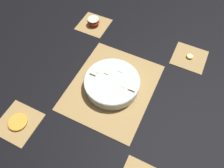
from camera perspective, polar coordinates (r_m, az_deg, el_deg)
The scene contains 9 objects.
ground_plane at distance 1.02m, azimuth 0.00°, elevation -0.84°, with size 6.00×6.00×0.00m, color black.
bamboo_mat_center at distance 1.01m, azimuth 0.00°, elevation -0.75°, with size 0.44×0.37×0.01m.
coaster_mat_near_left at distance 1.29m, azimuth -4.80°, elevation 15.24°, with size 0.16×0.16×0.01m.
coaster_mat_near_right at distance 1.01m, azimuth -23.28°, elevation -9.26°, with size 0.16×0.16×0.01m.
coaster_mat_far_left at distance 1.19m, azimuth 19.56°, elevation 6.59°, with size 0.16×0.16×0.01m.
fruit_salad_bowl at distance 0.98m, azimuth -0.00°, elevation 0.34°, with size 0.25×0.25×0.06m.
apple_half at distance 1.28m, azimuth -4.87°, elevation 16.00°, with size 0.07×0.07×0.04m.
orange_slice_whole at distance 1.00m, azimuth -23.43°, elevation -9.07°, with size 0.08×0.08×0.01m.
banana_coin_single at distance 1.18m, azimuth 19.67°, elevation 6.82°, with size 0.03×0.03×0.01m.
Camera 1 is at (0.48, 0.24, 0.86)m, focal length 35.00 mm.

